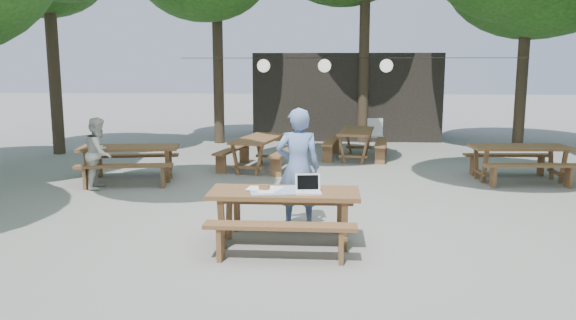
# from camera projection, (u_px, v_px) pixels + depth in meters

# --- Properties ---
(ground) EXTENTS (80.00, 80.00, 0.00)m
(ground) POSITION_uv_depth(u_px,v_px,m) (333.00, 215.00, 9.10)
(ground) COLOR slate
(ground) RESTS_ON ground
(pavilion) EXTENTS (6.00, 3.00, 2.80)m
(pavilion) POSITION_uv_depth(u_px,v_px,m) (346.00, 95.00, 19.16)
(pavilion) COLOR black
(pavilion) RESTS_ON ground
(main_picnic_table) EXTENTS (2.00, 1.58, 0.75)m
(main_picnic_table) POSITION_uv_depth(u_px,v_px,m) (284.00, 217.00, 7.55)
(main_picnic_table) COLOR brown
(main_picnic_table) RESTS_ON ground
(picnic_table_nw) EXTENTS (2.15, 1.90, 0.75)m
(picnic_table_nw) POSITION_uv_depth(u_px,v_px,m) (130.00, 163.00, 11.70)
(picnic_table_nw) COLOR brown
(picnic_table_nw) RESTS_ON ground
(picnic_table_ne) EXTENTS (2.04, 1.69, 0.75)m
(picnic_table_ne) POSITION_uv_depth(u_px,v_px,m) (519.00, 163.00, 11.77)
(picnic_table_ne) COLOR brown
(picnic_table_ne) RESTS_ON ground
(picnic_table_far_w) EXTENTS (1.94, 2.18, 0.75)m
(picnic_table_far_w) POSITION_uv_depth(u_px,v_px,m) (259.00, 153.00, 13.12)
(picnic_table_far_w) COLOR brown
(picnic_table_far_w) RESTS_ON ground
(picnic_table_far_e) EXTENTS (1.81, 2.09, 0.75)m
(picnic_table_far_e) POSITION_uv_depth(u_px,v_px,m) (356.00, 144.00, 14.62)
(picnic_table_far_e) COLOR brown
(picnic_table_far_e) RESTS_ON ground
(woman) EXTENTS (0.68, 0.46, 1.79)m
(woman) POSITION_uv_depth(u_px,v_px,m) (298.00, 168.00, 8.35)
(woman) COLOR #6986C1
(woman) RESTS_ON ground
(second_person) EXTENTS (0.60, 0.73, 1.40)m
(second_person) POSITION_uv_depth(u_px,v_px,m) (99.00, 153.00, 11.05)
(second_person) COLOR white
(second_person) RESTS_ON ground
(plastic_chair) EXTENTS (0.44, 0.44, 0.90)m
(plastic_chair) POSITION_uv_depth(u_px,v_px,m) (375.00, 141.00, 16.15)
(plastic_chair) COLOR silver
(plastic_chair) RESTS_ON ground
(laptop) EXTENTS (0.36, 0.30, 0.24)m
(laptop) POSITION_uv_depth(u_px,v_px,m) (308.00, 188.00, 7.38)
(laptop) COLOR white
(laptop) RESTS_ON main_picnic_table
(tabletop_clutter) EXTENTS (0.76, 0.66, 0.08)m
(tabletop_clutter) POSITION_uv_depth(u_px,v_px,m) (272.00, 190.00, 7.51)
(tabletop_clutter) COLOR #345AB4
(tabletop_clutter) RESTS_ON main_picnic_table
(paper_lanterns) EXTENTS (9.00, 0.34, 0.38)m
(paper_lanterns) POSITION_uv_depth(u_px,v_px,m) (325.00, 66.00, 14.62)
(paper_lanterns) COLOR black
(paper_lanterns) RESTS_ON ground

